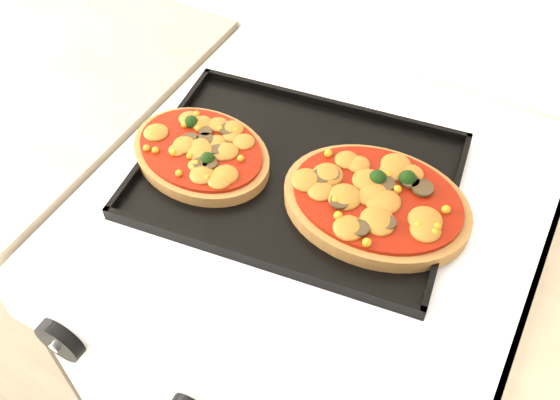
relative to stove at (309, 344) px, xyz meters
The scene contains 6 objects.
stove is the anchor object (origin of this frame).
control_panel 0.51m from the stove, 90.00° to the right, with size 0.60×0.02×0.09m, color white.
knob_left 0.55m from the stove, 119.99° to the right, with size 0.06×0.06×0.02m, color black.
baking_tray 0.47m from the stove, behind, with size 0.42×0.31×0.02m, color black.
pizza_left 0.51m from the stove, 167.07° to the right, with size 0.21×0.16×0.03m, color olive, non-canonical shape.
pizza_right 0.49m from the stove, ahead, with size 0.25×0.19×0.04m, color olive, non-canonical shape.
Camera 1 is at (0.23, 1.18, 1.55)m, focal length 40.00 mm.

